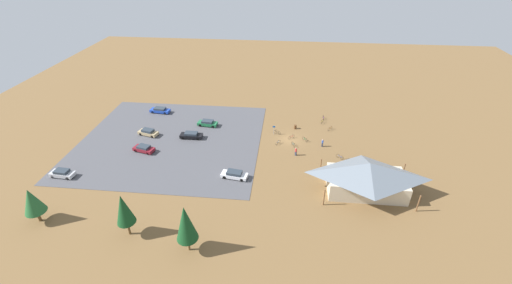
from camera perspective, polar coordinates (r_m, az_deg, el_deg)
ground at (r=72.26m, az=5.70°, el=0.43°), size 160.00×160.00×0.00m
parking_lot_asphalt at (r=73.96m, az=-14.18°, el=0.35°), size 37.79×35.02×0.05m
bike_pavilion at (r=58.96m, az=18.37°, el=-5.48°), size 14.82×8.86×5.72m
trash_bin at (r=76.32m, az=6.67°, el=2.56°), size 0.60×0.60×0.90m
lot_sign at (r=73.20m, az=3.04°, el=2.27°), size 0.56×0.08×2.20m
pine_mideast at (r=46.13m, az=-11.84°, el=-13.30°), size 2.94×2.94×7.82m
pine_midwest at (r=59.91m, az=-33.74°, el=-8.30°), size 3.05×3.05×6.01m
pine_east at (r=50.91m, az=-21.54°, el=-10.55°), size 2.65×2.65×7.23m
bicycle_silver_mid_cluster at (r=70.28m, az=3.75°, el=-0.07°), size 0.97×1.45×0.85m
bicycle_green_trailside at (r=71.96m, az=8.30°, el=0.44°), size 1.06×1.36×0.80m
bicycle_black_yard_front at (r=73.88m, az=3.63°, el=1.64°), size 1.61×0.85×0.90m
bicycle_purple_back_row at (r=81.60m, az=11.36°, el=4.07°), size 0.48×1.72×0.85m
bicycle_yellow_lone_west at (r=79.69m, az=11.16°, el=3.43°), size 0.77×1.67×0.87m
bicycle_teal_near_porch at (r=69.84m, az=6.33°, el=-0.43°), size 0.74×1.63×0.88m
bicycle_orange_edge_south at (r=77.10m, az=12.43°, el=2.24°), size 1.11×1.43×0.86m
bicycle_red_edge_north at (r=72.48m, az=6.00°, el=0.85°), size 1.32×1.15×0.83m
bicycle_white_yard_center at (r=67.03m, az=15.74°, el=-3.08°), size 1.66×0.69×0.79m
bicycle_blue_yard_right at (r=67.64m, az=14.02°, el=-2.44°), size 1.27×1.18×0.84m
car_blue_front_row at (r=86.17m, az=-15.95°, el=5.22°), size 4.95×2.34×1.29m
car_green_second_row at (r=77.64m, az=-8.21°, el=3.20°), size 4.64×2.31×1.34m
car_maroon_inner_stall at (r=71.15m, az=-18.48°, el=-1.06°), size 4.57×2.80×1.33m
car_silver_mid_lot at (r=69.91m, az=-29.99°, el=-4.62°), size 4.43×2.08×1.40m
car_tan_by_curb at (r=76.76m, az=-17.82°, el=1.58°), size 4.65×2.78×1.41m
car_black_end_stall at (r=73.33m, az=-10.91°, el=1.14°), size 4.77×1.85×1.35m
car_white_far_end at (r=60.49m, az=-3.69°, el=-5.52°), size 4.94×2.50×1.34m
visitor_crossing_yard at (r=70.38m, az=11.20°, el=-0.14°), size 0.36×0.38×1.68m
visitor_at_bikes at (r=66.71m, az=6.78°, el=-1.57°), size 0.40×0.39×1.77m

